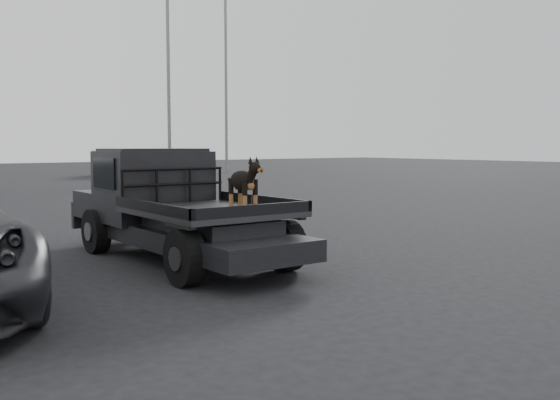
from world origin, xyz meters
TOP-DOWN VIEW (x-y plane):
  - ground at (0.00, 0.00)m, footprint 120.00×120.00m
  - flatbed_ute at (-0.30, 2.48)m, footprint 2.00×5.40m
  - ute_cab at (-0.30, 3.43)m, footprint 1.72×1.30m
  - headache_rack at (-0.30, 2.68)m, footprint 1.80×0.08m
  - dog at (-0.02, 1.07)m, footprint 0.32×0.60m
  - distant_car_b at (9.46, 28.40)m, footprint 2.54×5.51m
  - floodlight_mid at (10.18, 23.53)m, footprint 1.08×0.28m
  - floodlight_far at (17.04, 28.87)m, footprint 1.08×0.28m

SIDE VIEW (x-z plane):
  - ground at x=0.00m, z-range 0.00..0.00m
  - flatbed_ute at x=-0.30m, z-range 0.00..0.92m
  - distant_car_b at x=9.46m, z-range 0.00..1.56m
  - headache_rack at x=-0.30m, z-range 0.92..1.47m
  - dog at x=-0.02m, z-range 0.92..1.66m
  - ute_cab at x=-0.30m, z-range 0.92..1.80m
  - floodlight_far at x=17.04m, z-range 0.60..14.37m
  - floodlight_mid at x=10.18m, z-range 0.60..14.77m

